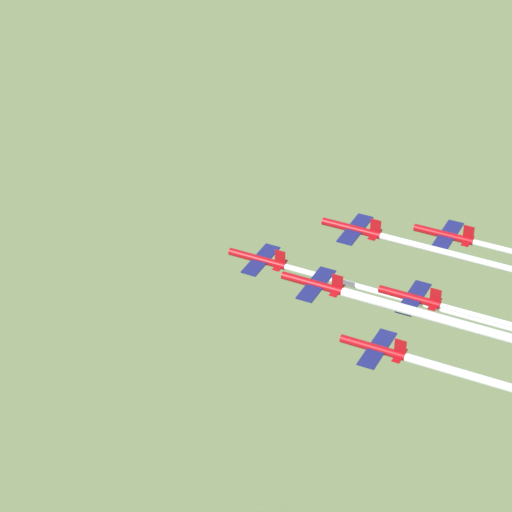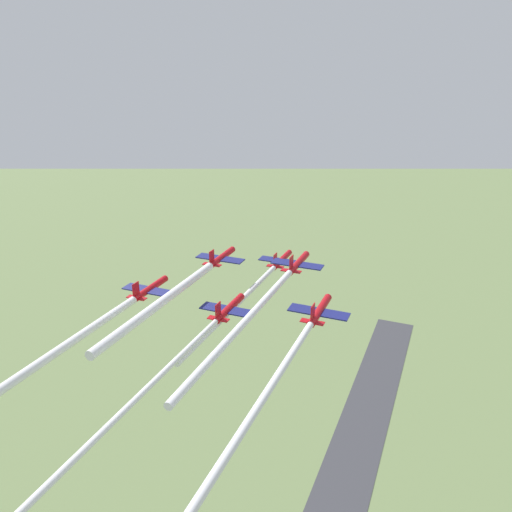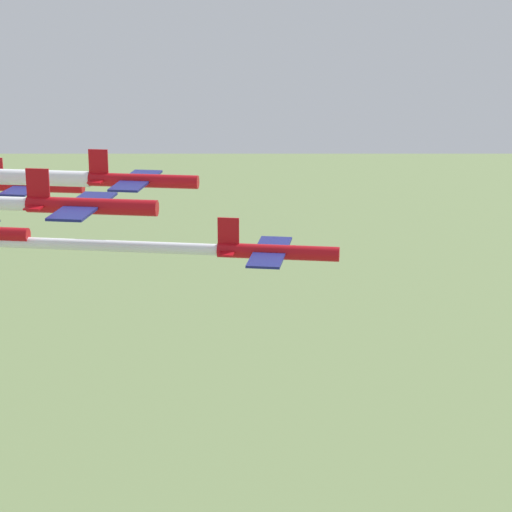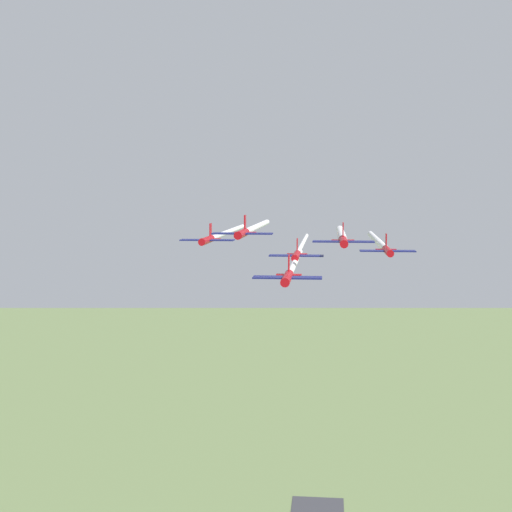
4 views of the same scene
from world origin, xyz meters
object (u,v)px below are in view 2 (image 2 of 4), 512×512
(jet_2, at_px, (298,263))
(jet_1, at_px, (221,258))
(jet_0, at_px, (281,260))
(jet_3, at_px, (149,289))
(jet_5, at_px, (319,311))
(jet_4, at_px, (228,309))

(jet_2, bearing_deg, jet_1, 180.00)
(jet_0, xyz_separation_m, jet_3, (4.61, 29.35, 1.57))
(jet_1, height_order, jet_5, jet_1)
(jet_0, distance_m, jet_4, 25.62)
(jet_1, distance_m, jet_2, 15.10)
(jet_3, bearing_deg, jet_1, 59.53)
(jet_4, xyz_separation_m, jet_5, (-14.01, -5.53, 2.52))
(jet_3, relative_size, jet_4, 1.00)
(jet_3, bearing_deg, jet_0, 59.53)
(jet_1, xyz_separation_m, jet_5, (-25.72, 3.61, -0.76))
(jet_2, height_order, jet_3, jet_2)
(jet_4, bearing_deg, jet_3, -180.00)
(jet_0, height_order, jet_4, jet_4)
(jet_0, bearing_deg, jet_5, -59.53)
(jet_4, relative_size, jet_5, 1.00)
(jet_3, xyz_separation_m, jet_4, (-14.01, -5.53, -0.91))
(jet_2, relative_size, jet_3, 1.00)
(jet_2, distance_m, jet_5, 14.97)
(jet_1, height_order, jet_4, jet_1)
(jet_0, relative_size, jet_3, 1.00)
(jet_0, xyz_separation_m, jet_2, (-11.71, 9.14, 5.04))
(jet_4, height_order, jet_5, jet_5)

